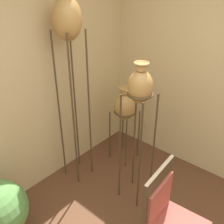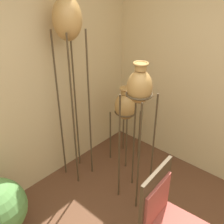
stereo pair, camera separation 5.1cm
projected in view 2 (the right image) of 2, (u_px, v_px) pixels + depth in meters
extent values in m
cylinder|color=#473823|center=(73.00, 118.00, 2.91)|extent=(0.02, 0.02, 1.86)
cylinder|color=#473823|center=(89.00, 110.00, 3.07)|extent=(0.02, 0.02, 1.86)
cylinder|color=#473823|center=(59.00, 111.00, 3.06)|extent=(0.02, 0.02, 1.86)
cylinder|color=#473823|center=(75.00, 104.00, 3.22)|extent=(0.02, 0.02, 1.86)
torus|color=#473823|center=(68.00, 29.00, 2.62)|extent=(0.25, 0.25, 0.02)
ellipsoid|color=#B28447|center=(67.00, 19.00, 2.57)|extent=(0.29, 0.29, 0.43)
cylinder|color=#473823|center=(139.00, 160.00, 2.68)|extent=(0.02, 0.02, 1.32)
cylinder|color=#473823|center=(153.00, 149.00, 2.85)|extent=(0.02, 0.02, 1.32)
cylinder|color=#473823|center=(119.00, 150.00, 2.84)|extent=(0.02, 0.02, 1.32)
cylinder|color=#473823|center=(134.00, 140.00, 3.01)|extent=(0.02, 0.02, 1.32)
torus|color=#473823|center=(139.00, 94.00, 2.53)|extent=(0.27, 0.27, 0.02)
ellipsoid|color=#B28447|center=(140.00, 87.00, 2.49)|extent=(0.24, 0.24, 0.33)
cylinder|color=#B28447|center=(141.00, 67.00, 2.40)|extent=(0.11, 0.11, 0.06)
torus|color=#B28447|center=(141.00, 63.00, 2.38)|extent=(0.15, 0.15, 0.02)
cylinder|color=#473823|center=(126.00, 144.00, 3.43)|extent=(0.02, 0.02, 0.74)
cylinder|color=#473823|center=(139.00, 135.00, 3.62)|extent=(0.02, 0.02, 0.74)
cylinder|color=#473823|center=(110.00, 136.00, 3.60)|extent=(0.02, 0.02, 0.74)
cylinder|color=#473823|center=(123.00, 128.00, 3.78)|extent=(0.02, 0.02, 0.74)
torus|color=#473823|center=(125.00, 112.00, 3.43)|extent=(0.29, 0.29, 0.02)
ellipsoid|color=#B28447|center=(126.00, 106.00, 3.39)|extent=(0.29, 0.29, 0.37)
cylinder|color=#B28447|center=(126.00, 91.00, 3.29)|extent=(0.13, 0.13, 0.07)
torus|color=#B28447|center=(126.00, 88.00, 3.27)|extent=(0.17, 0.17, 0.02)
cylinder|color=#473823|center=(163.00, 224.00, 2.52)|extent=(0.02, 0.02, 0.45)
cube|color=#473823|center=(155.00, 196.00, 2.14)|extent=(0.45, 0.06, 0.54)
cube|color=#A84C42|center=(157.00, 202.00, 2.15)|extent=(0.38, 0.05, 0.38)
torus|color=brown|center=(2.00, 223.00, 2.59)|extent=(0.34, 0.34, 0.02)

